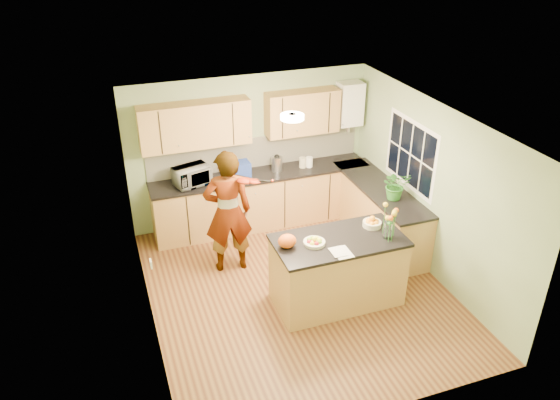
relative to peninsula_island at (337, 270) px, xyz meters
name	(u,v)px	position (x,y,z in m)	size (l,w,h in m)	color
floor	(298,290)	(-0.42, 0.37, -0.49)	(4.50, 4.50, 0.00)	#592D19
ceiling	(301,122)	(-0.42, 0.37, 2.01)	(4.00, 4.50, 0.02)	silver
wall_back	(250,150)	(-0.42, 2.62, 0.76)	(4.00, 0.02, 2.50)	gray
wall_front	(385,321)	(-0.42, -1.88, 0.76)	(4.00, 0.02, 2.50)	gray
wall_left	(143,240)	(-2.42, 0.37, 0.76)	(0.02, 4.50, 2.50)	gray
wall_right	(431,190)	(1.58, 0.37, 0.76)	(0.02, 4.50, 2.50)	gray
back_counter	(262,199)	(-0.32, 2.32, -0.02)	(3.64, 0.62, 0.94)	#AF8746
right_counter	(379,213)	(1.28, 1.22, -0.02)	(0.62, 2.24, 0.94)	#AF8746
splashback	(256,152)	(-0.32, 2.60, 0.71)	(3.60, 0.02, 0.52)	white
upper_cabinets	(241,120)	(-0.59, 2.45, 1.36)	(3.20, 0.34, 0.70)	#AF8746
boiler	(350,104)	(1.28, 2.46, 1.41)	(0.40, 0.30, 0.86)	white
window_right	(411,154)	(1.58, 0.97, 1.06)	(0.01, 1.30, 1.05)	white
light_switch	(151,264)	(-2.40, -0.23, 0.81)	(0.02, 0.09, 0.09)	white
ceiling_lamp	(292,117)	(-0.42, 0.67, 1.97)	(0.30, 0.30, 0.07)	#FFEABF
peninsula_island	(337,270)	(0.00, 0.00, 0.00)	(1.71, 0.87, 0.98)	#AF8746
fruit_dish	(314,241)	(-0.35, 0.00, 0.53)	(0.28, 0.28, 0.10)	beige
orange_bowl	(372,222)	(0.55, 0.15, 0.55)	(0.25, 0.25, 0.15)	beige
flower_vase	(390,215)	(0.60, -0.18, 0.82)	(0.27, 0.27, 0.51)	silver
orange_bag	(287,241)	(-0.70, 0.05, 0.58)	(0.23, 0.20, 0.18)	#DF5412
papers	(342,252)	(-0.10, -0.30, 0.49)	(0.21, 0.29, 0.01)	silver
violinist	(228,212)	(-1.16, 1.24, 0.45)	(0.69, 0.45, 1.88)	tan
violin	(245,181)	(-0.96, 1.02, 1.01)	(0.53, 0.21, 0.11)	#501805
microwave	(192,176)	(-1.46, 2.28, 0.60)	(0.54, 0.36, 0.30)	white
blue_box	(239,170)	(-0.70, 2.28, 0.58)	(0.33, 0.24, 0.27)	#213998
kettle	(277,163)	(-0.04, 2.33, 0.58)	(0.18, 0.18, 0.33)	silver
jar_cream	(303,162)	(0.41, 2.31, 0.54)	(0.11, 0.11, 0.17)	beige
jar_white	(309,162)	(0.52, 2.29, 0.54)	(0.11, 0.11, 0.17)	white
potted_plant	(396,185)	(1.28, 0.82, 0.67)	(0.40, 0.35, 0.45)	#317D29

